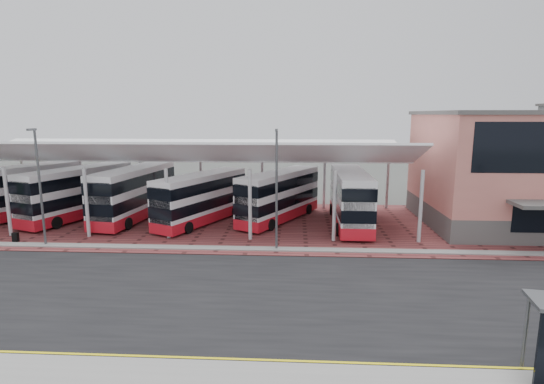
% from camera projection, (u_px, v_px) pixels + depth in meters
% --- Properties ---
extents(ground, '(140.00, 140.00, 0.00)m').
position_uv_depth(ground, '(233.00, 287.00, 22.39)').
color(ground, '#464843').
extents(road, '(120.00, 14.00, 0.02)m').
position_uv_depth(road, '(230.00, 295.00, 21.41)').
color(road, black).
rests_on(road, ground).
extents(forecourt, '(72.00, 16.00, 0.06)m').
position_uv_depth(forecourt, '(280.00, 224.00, 35.04)').
color(forecourt, brown).
rests_on(forecourt, ground).
extents(north_kerb, '(120.00, 0.80, 0.14)m').
position_uv_depth(north_kerb, '(247.00, 249.00, 28.46)').
color(north_kerb, gray).
rests_on(north_kerb, ground).
extents(yellow_line_near, '(120.00, 0.12, 0.01)m').
position_uv_depth(yellow_line_near, '(205.00, 363.00, 15.51)').
color(yellow_line_near, yellow).
rests_on(yellow_line_near, road).
extents(yellow_line_far, '(120.00, 0.12, 0.01)m').
position_uv_depth(yellow_line_far, '(207.00, 358.00, 15.81)').
color(yellow_line_far, yellow).
rests_on(yellow_line_far, road).
extents(canopy, '(37.00, 11.63, 7.07)m').
position_uv_depth(canopy, '(185.00, 153.00, 35.36)').
color(canopy, silver).
rests_on(canopy, ground).
extents(terminal, '(18.40, 14.40, 9.25)m').
position_uv_depth(terminal, '(542.00, 169.00, 33.94)').
color(terminal, '#585553').
rests_on(terminal, ground).
extents(lamp_west, '(0.16, 0.90, 8.07)m').
position_uv_depth(lamp_west, '(40.00, 184.00, 28.53)').
color(lamp_west, '#4E5054').
rests_on(lamp_west, ground).
extents(lamp_east, '(0.16, 0.90, 8.07)m').
position_uv_depth(lamp_east, '(277.00, 186.00, 27.65)').
color(lamp_east, '#4E5054').
rests_on(lamp_east, ground).
extents(bus_0, '(7.26, 10.99, 4.55)m').
position_uv_depth(bus_0, '(15.00, 193.00, 36.30)').
color(bus_0, white).
rests_on(bus_0, forecourt).
extents(bus_1, '(5.99, 10.88, 4.40)m').
position_uv_depth(bus_1, '(78.00, 193.00, 36.66)').
color(bus_1, white).
rests_on(bus_1, forecourt).
extents(bus_2, '(4.01, 11.02, 4.44)m').
position_uv_depth(bus_2, '(135.00, 194.00, 36.37)').
color(bus_2, white).
rests_on(bus_2, forecourt).
extents(bus_3, '(6.31, 9.97, 4.10)m').
position_uv_depth(bus_3, '(202.00, 199.00, 35.07)').
color(bus_3, white).
rests_on(bus_3, forecourt).
extents(bus_4, '(6.83, 10.01, 4.17)m').
position_uv_depth(bus_4, '(279.00, 196.00, 35.93)').
color(bus_4, white).
rests_on(bus_4, forecourt).
extents(bus_5, '(2.74, 10.67, 4.39)m').
position_uv_depth(bus_5, '(350.00, 198.00, 34.47)').
color(bus_5, white).
rests_on(bus_5, forecourt).
extents(suitcase, '(0.39, 0.28, 0.66)m').
position_uv_depth(suitcase, '(15.00, 237.00, 30.04)').
color(suitcase, black).
rests_on(suitcase, forecourt).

